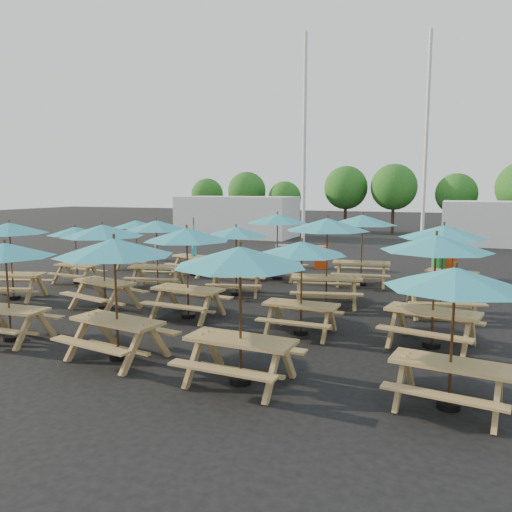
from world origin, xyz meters
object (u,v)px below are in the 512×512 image
at_px(picnic_unit_10, 236,235).
at_px(picnic_unit_14, 327,229).
at_px(picnic_unit_4, 6,255).
at_px(picnic_unit_17, 436,249).
at_px(waste_bin_4, 440,265).
at_px(picnic_unit_2, 75,234).
at_px(picnic_unit_5, 103,235).
at_px(waste_bin_5, 449,266).
at_px(picnic_unit_16, 455,285).
at_px(picnic_unit_7, 194,251).
at_px(picnic_unit_3, 136,226).
at_px(picnic_unit_18, 444,236).
at_px(waste_bin_1, 282,256).
at_px(picnic_unit_8, 114,253).
at_px(picnic_unit_11, 277,222).
at_px(waste_bin_0, 161,250).
at_px(picnic_unit_13, 302,253).
at_px(picnic_unit_9, 187,239).
at_px(picnic_unit_12, 240,264).
at_px(picnic_unit_6, 156,229).
at_px(waste_bin_3, 441,265).
at_px(picnic_unit_1, 9,232).
at_px(picnic_unit_19, 454,238).
at_px(picnic_unit_15, 362,224).
at_px(waste_bin_2, 321,257).

bearing_deg(picnic_unit_10, picnic_unit_14, -21.96).
distance_m(picnic_unit_4, picnic_unit_17, 9.27).
bearing_deg(waste_bin_4, picnic_unit_2, -153.56).
distance_m(picnic_unit_2, picnic_unit_5, 4.40).
height_order(picnic_unit_5, waste_bin_5, picnic_unit_5).
relative_size(picnic_unit_10, picnic_unit_16, 1.08).
bearing_deg(picnic_unit_7, picnic_unit_10, -26.34).
bearing_deg(picnic_unit_3, picnic_unit_18, -15.04).
relative_size(picnic_unit_10, waste_bin_1, 2.68).
height_order(picnic_unit_4, picnic_unit_8, picnic_unit_8).
relative_size(picnic_unit_2, picnic_unit_8, 0.78).
bearing_deg(picnic_unit_11, waste_bin_0, 160.63).
distance_m(picnic_unit_13, picnic_unit_18, 4.24).
xyz_separation_m(picnic_unit_9, waste_bin_1, (-0.46, 9.05, -1.60)).
height_order(picnic_unit_2, picnic_unit_11, picnic_unit_11).
xyz_separation_m(picnic_unit_12, picnic_unit_16, (3.39, 0.27, -0.17)).
relative_size(picnic_unit_9, picnic_unit_13, 1.08).
bearing_deg(picnic_unit_17, waste_bin_0, 155.21).
distance_m(picnic_unit_6, waste_bin_3, 10.76).
bearing_deg(picnic_unit_6, picnic_unit_2, 171.50).
relative_size(picnic_unit_1, picnic_unit_19, 1.25).
relative_size(waste_bin_0, waste_bin_1, 1.00).
relative_size(picnic_unit_6, waste_bin_5, 2.75).
bearing_deg(picnic_unit_14, waste_bin_0, 133.35).
bearing_deg(picnic_unit_7, picnic_unit_15, 18.51).
bearing_deg(waste_bin_0, picnic_unit_12, -52.52).
distance_m(picnic_unit_16, picnic_unit_18, 6.00).
distance_m(picnic_unit_3, picnic_unit_19, 12.32).
bearing_deg(picnic_unit_5, waste_bin_5, 58.87).
bearing_deg(picnic_unit_16, picnic_unit_9, 160.45).
distance_m(picnic_unit_7, picnic_unit_10, 4.20).
bearing_deg(picnic_unit_15, picnic_unit_17, -75.32).
xyz_separation_m(picnic_unit_3, picnic_unit_14, (8.96, -3.46, 0.42)).
height_order(picnic_unit_17, waste_bin_0, picnic_unit_17).
relative_size(picnic_unit_16, picnic_unit_17, 0.88).
bearing_deg(picnic_unit_19, picnic_unit_2, -153.97).
bearing_deg(waste_bin_0, waste_bin_3, 0.68).
xyz_separation_m(picnic_unit_1, picnic_unit_8, (6.38, -3.30, 0.06)).
relative_size(picnic_unit_9, picnic_unit_15, 0.90).
xyz_separation_m(picnic_unit_3, waste_bin_0, (-0.47, 2.58, -1.33)).
bearing_deg(picnic_unit_15, picnic_unit_12, -100.11).
relative_size(picnic_unit_15, waste_bin_5, 2.78).
xyz_separation_m(picnic_unit_15, waste_bin_2, (-2.23, 3.10, -1.69)).
relative_size(picnic_unit_5, waste_bin_5, 2.89).
height_order(picnic_unit_13, picnic_unit_19, picnic_unit_13).
relative_size(picnic_unit_4, picnic_unit_8, 0.84).
relative_size(picnic_unit_1, picnic_unit_15, 1.07).
xyz_separation_m(picnic_unit_1, picnic_unit_11, (6.40, 6.22, 0.07)).
bearing_deg(picnic_unit_11, picnic_unit_8, -88.50).
height_order(picnic_unit_9, waste_bin_1, picnic_unit_9).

